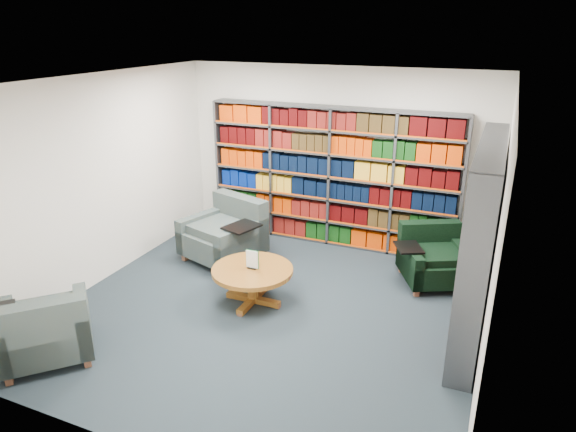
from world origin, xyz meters
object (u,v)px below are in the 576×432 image
at_px(chair_green_right, 433,259).
at_px(coffee_table, 253,275).
at_px(chair_teal_left, 228,235).
at_px(chair_teal_front, 45,333).

height_order(chair_green_right, coffee_table, chair_green_right).
bearing_deg(chair_teal_left, chair_green_right, 8.48).
bearing_deg(coffee_table, chair_green_right, 37.35).
distance_m(chair_green_right, coffee_table, 2.55).
bearing_deg(chair_green_right, coffee_table, -142.65).
bearing_deg(chair_green_right, chair_teal_left, -171.52).
xyz_separation_m(chair_teal_front, coffee_table, (1.48, 1.93, 0.06)).
xyz_separation_m(chair_green_right, chair_teal_front, (-3.50, -3.48, 0.02)).
bearing_deg(chair_green_right, chair_teal_front, -135.18).
distance_m(chair_green_right, chair_teal_front, 4.93).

